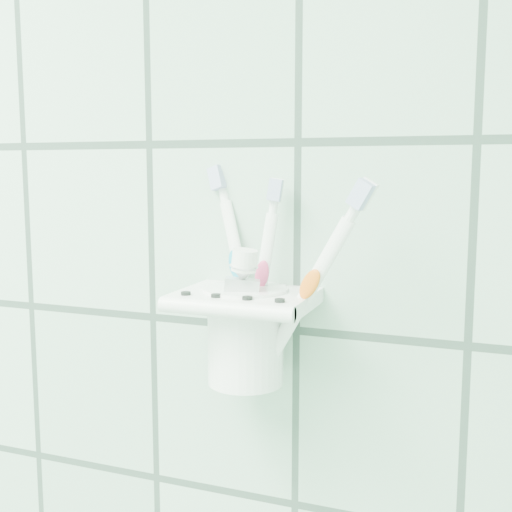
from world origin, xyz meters
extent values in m
cube|color=white|center=(0.63, 1.19, 1.28)|extent=(0.05, 0.02, 0.04)
cube|color=white|center=(0.63, 1.15, 1.29)|extent=(0.13, 0.10, 0.01)
cylinder|color=white|center=(0.63, 1.10, 1.29)|extent=(0.13, 0.01, 0.01)
cylinder|color=black|center=(0.59, 1.12, 1.30)|extent=(0.01, 0.01, 0.00)
cylinder|color=black|center=(0.62, 1.12, 1.30)|extent=(0.01, 0.01, 0.00)
cylinder|color=black|center=(0.65, 1.12, 1.30)|extent=(0.01, 0.01, 0.00)
cylinder|color=black|center=(0.68, 1.12, 1.30)|extent=(0.01, 0.01, 0.00)
cylinder|color=white|center=(0.63, 1.16, 1.25)|extent=(0.07, 0.07, 0.10)
cylinder|color=white|center=(0.63, 1.16, 1.30)|extent=(0.08, 0.08, 0.01)
cylinder|color=black|center=(0.63, 1.16, 1.30)|extent=(0.07, 0.07, 0.00)
cylinder|color=white|center=(0.65, 1.16, 1.30)|extent=(0.07, 0.05, 0.17)
cylinder|color=white|center=(0.65, 1.16, 1.40)|extent=(0.02, 0.02, 0.03)
cube|color=silver|center=(0.65, 1.16, 1.42)|extent=(0.02, 0.02, 0.03)
cube|color=white|center=(0.65, 1.17, 1.42)|extent=(0.02, 0.01, 0.03)
ellipsoid|color=teal|center=(0.65, 1.16, 1.32)|extent=(0.02, 0.01, 0.03)
cylinder|color=white|center=(0.63, 1.17, 1.29)|extent=(0.03, 0.03, 0.16)
cylinder|color=white|center=(0.63, 1.17, 1.38)|extent=(0.01, 0.01, 0.02)
cube|color=silver|center=(0.63, 1.16, 1.40)|extent=(0.02, 0.01, 0.02)
cube|color=white|center=(0.63, 1.17, 1.40)|extent=(0.02, 0.01, 0.02)
ellipsoid|color=#D83F72|center=(0.63, 1.16, 1.31)|extent=(0.02, 0.01, 0.03)
cylinder|color=white|center=(0.65, 1.15, 1.30)|extent=(0.10, 0.03, 0.16)
cylinder|color=white|center=(0.65, 1.15, 1.41)|extent=(0.02, 0.01, 0.03)
cube|color=silver|center=(0.65, 1.15, 1.42)|extent=(0.03, 0.01, 0.03)
cube|color=white|center=(0.65, 1.15, 1.42)|extent=(0.03, 0.01, 0.03)
ellipsoid|color=orange|center=(0.65, 1.15, 1.33)|extent=(0.03, 0.01, 0.04)
cube|color=silver|center=(0.63, 1.14, 1.26)|extent=(0.05, 0.03, 0.10)
cube|color=silver|center=(0.63, 1.14, 1.22)|extent=(0.04, 0.02, 0.01)
cone|color=silver|center=(0.63, 1.14, 1.32)|extent=(0.04, 0.04, 0.02)
cylinder|color=white|center=(0.63, 1.14, 1.33)|extent=(0.03, 0.03, 0.02)
camera|label=1|loc=(0.86, 0.59, 1.41)|focal=45.00mm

